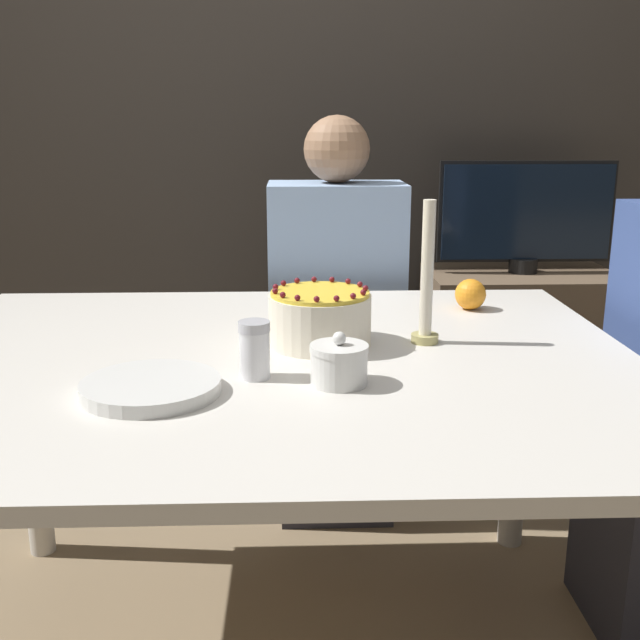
# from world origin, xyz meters

# --- Properties ---
(wall_behind) EXTENTS (8.00, 0.05, 2.60)m
(wall_behind) POSITION_xyz_m (0.00, 1.40, 1.30)
(wall_behind) COLOR #38332D
(wall_behind) RESTS_ON ground_plane
(dining_table) EXTENTS (1.48, 1.17, 0.75)m
(dining_table) POSITION_xyz_m (0.00, 0.00, 0.65)
(dining_table) COLOR beige
(dining_table) RESTS_ON ground_plane
(cake) EXTENTS (0.21, 0.21, 0.13)m
(cake) POSITION_xyz_m (0.10, 0.08, 0.80)
(cake) COLOR #EFE5CC
(cake) RESTS_ON dining_table
(sugar_bowl) EXTENTS (0.10, 0.10, 0.10)m
(sugar_bowl) POSITION_xyz_m (0.13, -0.16, 0.78)
(sugar_bowl) COLOR silver
(sugar_bowl) RESTS_ON dining_table
(sugar_shaker) EXTENTS (0.06, 0.06, 0.11)m
(sugar_shaker) POSITION_xyz_m (-0.02, -0.12, 0.80)
(sugar_shaker) COLOR white
(sugar_shaker) RESTS_ON dining_table
(plate_stack) EXTENTS (0.24, 0.24, 0.02)m
(plate_stack) POSITION_xyz_m (-0.19, -0.20, 0.76)
(plate_stack) COLOR silver
(plate_stack) RESTS_ON dining_table
(candle) EXTENTS (0.06, 0.06, 0.30)m
(candle) POSITION_xyz_m (0.33, 0.09, 0.87)
(candle) COLOR tan
(candle) RESTS_ON dining_table
(orange_fruit_0) EXTENTS (0.08, 0.08, 0.08)m
(orange_fruit_0) POSITION_xyz_m (0.49, 0.37, 0.79)
(orange_fruit_0) COLOR orange
(orange_fruit_0) RESTS_ON dining_table
(person_man_blue_shirt) EXTENTS (0.40, 0.34, 1.22)m
(person_man_blue_shirt) POSITION_xyz_m (0.18, 0.78, 0.53)
(person_man_blue_shirt) COLOR #2D2D38
(person_man_blue_shirt) RESTS_ON ground_plane
(side_cabinet) EXTENTS (0.66, 0.40, 0.68)m
(side_cabinet) POSITION_xyz_m (0.86, 1.15, 0.34)
(side_cabinet) COLOR brown
(side_cabinet) RESTS_ON ground_plane
(tv_monitor) EXTENTS (0.61, 0.10, 0.39)m
(tv_monitor) POSITION_xyz_m (0.86, 1.16, 0.88)
(tv_monitor) COLOR black
(tv_monitor) RESTS_ON side_cabinet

